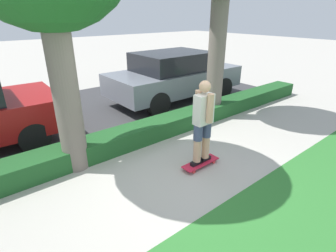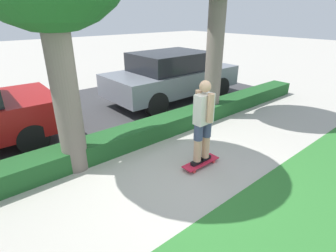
% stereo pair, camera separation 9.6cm
% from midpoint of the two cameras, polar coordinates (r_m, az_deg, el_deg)
% --- Properties ---
extents(ground_plane, '(60.00, 60.00, 0.00)m').
position_cam_midpoint_polar(ground_plane, '(4.86, 3.18, -10.64)').
color(ground_plane, '#ADA89E').
extents(street_asphalt, '(13.02, 5.00, 0.01)m').
position_cam_midpoint_polar(street_asphalt, '(8.13, -17.01, 2.86)').
color(street_asphalt, '#38383A').
rests_on(street_asphalt, ground_plane).
extents(hedge_row, '(13.02, 0.60, 0.40)m').
position_cam_midpoint_polar(hedge_row, '(5.88, -7.24, -2.15)').
color(hedge_row, '#1E5123').
rests_on(hedge_row, ground_plane).
extents(skateboard, '(0.80, 0.24, 0.09)m').
position_cam_midpoint_polar(skateboard, '(5.12, 7.64, -7.96)').
color(skateboard, red).
rests_on(skateboard, ground_plane).
extents(skater_person, '(0.48, 0.41, 1.59)m').
position_cam_midpoint_polar(skater_person, '(4.73, 8.19, 0.99)').
color(skater_person, black).
rests_on(skater_person, skateboard).
extents(parked_car_middle, '(4.46, 2.03, 1.58)m').
position_cam_midpoint_polar(parked_car_middle, '(8.74, 1.72, 10.94)').
color(parked_car_middle, slate).
rests_on(parked_car_middle, ground_plane).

